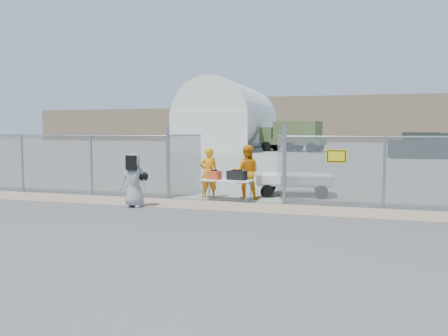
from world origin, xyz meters
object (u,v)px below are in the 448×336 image
(security_worker_left, at_px, (209,173))
(visitor, at_px, (134,180))
(utility_trailer, at_px, (295,184))
(security_worker_right, at_px, (247,172))
(folding_table, at_px, (227,190))

(security_worker_left, relative_size, visitor, 1.06)
(security_worker_left, distance_m, visitor, 2.84)
(visitor, distance_m, utility_trailer, 5.82)
(security_worker_right, relative_size, visitor, 1.12)
(folding_table, xyz_separation_m, visitor, (-2.42, -1.88, 0.47))
(security_worker_left, distance_m, utility_trailer, 3.17)
(security_worker_left, relative_size, utility_trailer, 0.51)
(security_worker_right, relative_size, utility_trailer, 0.54)
(security_worker_left, bearing_deg, utility_trailer, -172.63)
(folding_table, relative_size, visitor, 1.02)
(security_worker_left, xyz_separation_m, security_worker_right, (1.30, 0.18, 0.05))
(security_worker_left, height_order, visitor, security_worker_left)
(visitor, bearing_deg, security_worker_left, 47.67)
(security_worker_right, bearing_deg, security_worker_left, 1.62)
(folding_table, distance_m, visitor, 3.10)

